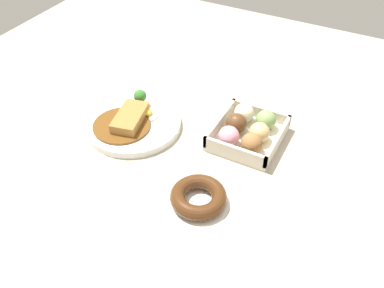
# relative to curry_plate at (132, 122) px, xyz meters

# --- Properties ---
(ground_plane) EXTENTS (1.60, 1.60, 0.00)m
(ground_plane) POSITION_rel_curry_plate_xyz_m (0.02, 0.12, -0.01)
(ground_plane) COLOR #B2A893
(curry_plate) EXTENTS (0.24, 0.24, 0.06)m
(curry_plate) POSITION_rel_curry_plate_xyz_m (0.00, 0.00, 0.00)
(curry_plate) COLOR white
(curry_plate) RESTS_ON ground_plane
(donut_box) EXTENTS (0.18, 0.16, 0.06)m
(donut_box) POSITION_rel_curry_plate_xyz_m (-0.09, 0.28, 0.01)
(donut_box) COLOR beige
(donut_box) RESTS_ON ground_plane
(chocolate_ring_donut) EXTENTS (0.14, 0.14, 0.03)m
(chocolate_ring_donut) POSITION_rel_curry_plate_xyz_m (0.15, 0.26, 0.00)
(chocolate_ring_donut) COLOR white
(chocolate_ring_donut) RESTS_ON ground_plane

